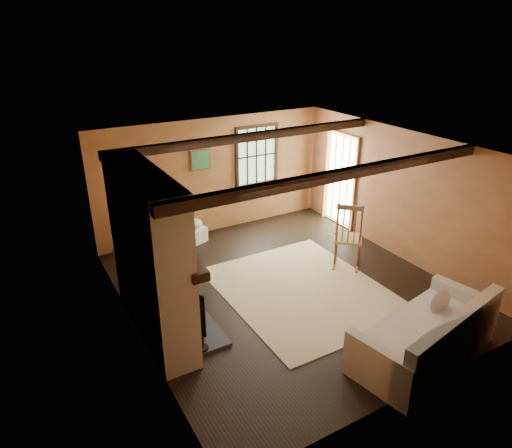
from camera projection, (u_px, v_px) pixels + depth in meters
ground at (286, 288)px, 7.70m from camera, size 5.50×5.50×0.00m
room_envelope at (291, 190)px, 7.34m from camera, size 5.02×5.52×2.44m
fireplace at (152, 262)px, 6.23m from camera, size 1.02×2.30×2.40m
rug at (302, 290)px, 7.63m from camera, size 2.50×3.00×0.01m
rocking_chair at (348, 237)px, 8.32m from camera, size 0.93×0.95×1.21m
sofa at (428, 339)px, 5.96m from camera, size 2.28×1.32×0.87m
firewood_pile at (130, 251)px, 8.69m from camera, size 0.63×0.11×0.23m
laundry_basket at (193, 235)px, 9.23m from camera, size 0.61×0.54×0.30m
basket_pillow at (192, 224)px, 9.13m from camera, size 0.52×0.48×0.21m
armchair at (161, 243)px, 8.43m from camera, size 1.11×1.10×0.73m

